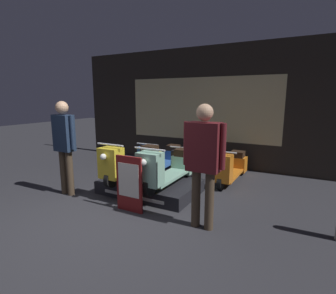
{
  "coord_description": "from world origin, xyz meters",
  "views": [
    {
      "loc": [
        2.7,
        -2.71,
        1.88
      ],
      "look_at": [
        0.0,
        2.24,
        0.8
      ],
      "focal_mm": 28.0,
      "sensor_mm": 36.0,
      "label": 1
    }
  ],
  "objects": [
    {
      "name": "shop_wall_back",
      "position": [
        0.0,
        4.11,
        1.6
      ],
      "size": [
        7.79,
        0.09,
        3.2
      ],
      "color": "#28231E",
      "rests_on": "ground_plane"
    },
    {
      "name": "person_left_browsing",
      "position": [
        -1.36,
        0.64,
        1.06
      ],
      "size": [
        0.55,
        0.23,
        1.8
      ],
      "color": "#473828",
      "rests_on": "ground_plane"
    },
    {
      "name": "scooter_backrow_0",
      "position": [
        -0.59,
        2.98,
        0.32
      ],
      "size": [
        0.58,
        1.75,
        0.81
      ],
      "color": "black",
      "rests_on": "ground_plane"
    },
    {
      "name": "person_right_browsing",
      "position": [
        1.44,
        0.64,
        1.07
      ],
      "size": [
        0.62,
        0.26,
        1.79
      ],
      "color": "#473828",
      "rests_on": "ground_plane"
    },
    {
      "name": "scooter_display_left",
      "position": [
        -0.41,
        1.49,
        0.57
      ],
      "size": [
        0.58,
        1.75,
        0.81
      ],
      "color": "black",
      "rests_on": "display_platform"
    },
    {
      "name": "scooter_display_right",
      "position": [
        0.42,
        1.49,
        0.57
      ],
      "size": [
        0.58,
        1.75,
        0.81
      ],
      "color": "black",
      "rests_on": "display_platform"
    },
    {
      "name": "scooter_backrow_2",
      "position": [
        1.2,
        2.98,
        0.32
      ],
      "size": [
        0.58,
        1.75,
        0.81
      ],
      "color": "black",
      "rests_on": "ground_plane"
    },
    {
      "name": "scooter_backrow_1",
      "position": [
        0.3,
        2.98,
        0.32
      ],
      "size": [
        0.58,
        1.75,
        0.81
      ],
      "color": "black",
      "rests_on": "ground_plane"
    },
    {
      "name": "ground_plane",
      "position": [
        0.0,
        0.0,
        0.0
      ],
      "size": [
        30.0,
        30.0,
        0.0
      ],
      "primitive_type": "plane",
      "color": "#2D2D33"
    },
    {
      "name": "price_sign_board",
      "position": [
        0.18,
        0.59,
        0.47
      ],
      "size": [
        0.5,
        0.04,
        0.94
      ],
      "color": "maroon",
      "rests_on": "ground_plane"
    },
    {
      "name": "display_platform",
      "position": [
        0.0,
        1.5,
        0.12
      ],
      "size": [
        1.86,
        1.18,
        0.24
      ],
      "color": "black",
      "rests_on": "ground_plane"
    }
  ]
}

